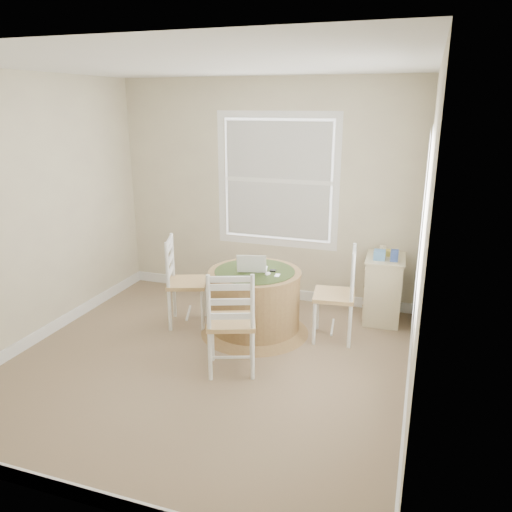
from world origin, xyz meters
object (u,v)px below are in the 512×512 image
(corner_chest, at_px, (383,289))
(round_table, at_px, (255,299))
(chair_near, at_px, (231,321))
(chair_right, at_px, (334,295))
(chair_left, at_px, (187,282))
(laptop, at_px, (252,268))

(corner_chest, bearing_deg, round_table, -151.11)
(chair_near, relative_size, chair_right, 1.00)
(chair_left, height_order, chair_near, same)
(chair_right, distance_m, corner_chest, 0.77)
(chair_left, height_order, corner_chest, chair_left)
(chair_left, height_order, laptop, chair_left)
(chair_right, relative_size, corner_chest, 1.31)
(chair_near, height_order, laptop, chair_near)
(chair_left, xyz_separation_m, chair_near, (0.81, -0.77, 0.00))
(chair_near, distance_m, corner_chest, 1.95)
(corner_chest, bearing_deg, laptop, -151.91)
(round_table, bearing_deg, laptop, 159.78)
(round_table, xyz_separation_m, laptop, (-0.03, 0.01, 0.33))
(chair_near, distance_m, laptop, 0.84)
(chair_right, xyz_separation_m, laptop, (-0.83, -0.11, 0.23))
(chair_left, xyz_separation_m, laptop, (0.73, 0.03, 0.23))
(chair_right, xyz_separation_m, corner_chest, (0.43, 0.63, -0.11))
(round_table, height_order, laptop, laptop)
(round_table, distance_m, chair_right, 0.82)
(laptop, bearing_deg, corner_chest, -163.02)
(chair_left, distance_m, chair_right, 1.56)
(chair_left, distance_m, laptop, 0.76)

